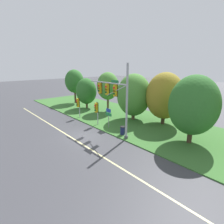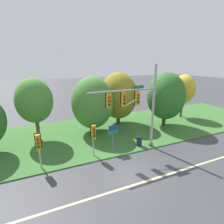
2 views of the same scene
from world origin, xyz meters
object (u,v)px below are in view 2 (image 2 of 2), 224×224
Objects in this scene: pedestrian_signal_further_along at (38,144)px; tree_mid_verge at (92,103)px; pedestrian_signal_near_kerb at (94,134)px; tree_furthest_back at (184,89)px; trash_bin at (139,141)px; tree_right_far at (166,96)px; tree_tall_centre at (118,96)px; route_sign_post at (113,133)px; traffic_signal_mast at (136,103)px; tree_behind_signpost at (34,101)px.

pedestrian_signal_further_along is 0.45× the size of tree_mid_verge.
tree_furthest_back is at bearing 20.31° from pedestrian_signal_near_kerb.
trash_bin is (4.61, 0.13, -1.62)m from pedestrian_signal_near_kerb.
tree_mid_verge is 0.96× the size of tree_right_far.
tree_mid_verge reaches higher than trash_bin.
tree_tall_centre reaches higher than pedestrian_signal_further_along.
trash_bin is at bearing -5.30° from route_sign_post.
tree_mid_verge reaches higher than pedestrian_signal_further_along.
route_sign_post is at bearing -158.93° from tree_right_far.
trash_bin is at bearing 30.95° from traffic_signal_mast.
tree_mid_verge is at bearing -2.41° from tree_behind_signpost.
tree_tall_centre is at bearing 148.87° from tree_right_far.
route_sign_post reaches higher than trash_bin.
tree_tall_centre reaches higher than tree_mid_verge.
route_sign_post is 2.63× the size of trash_bin.
trash_bin is at bearing 1.67° from pedestrian_signal_near_kerb.
tree_behind_signpost is 0.96× the size of tree_tall_centre.
pedestrian_signal_further_along is 1.18× the size of route_sign_post.
route_sign_post is 0.38× the size of tree_behind_signpost.
trash_bin is at bearing -148.86° from tree_right_far.
traffic_signal_mast is at bearing -68.48° from tree_mid_verge.
tree_behind_signpost is at bearing 148.93° from trash_bin.
traffic_signal_mast is 12.96m from tree_furthest_back.
tree_right_far is (10.49, 3.68, 1.70)m from pedestrian_signal_near_kerb.
traffic_signal_mast is at bearing -21.58° from route_sign_post.
tree_behind_signpost reaches higher than pedestrian_signal_further_along.
trash_bin is at bearing -31.07° from tree_behind_signpost.
traffic_signal_mast is 4.46m from pedestrian_signal_near_kerb.
pedestrian_signal_further_along is at bearing -144.96° from tree_tall_centre.
tree_behind_signpost reaches higher than tree_furthest_back.
tree_right_far is 1.09× the size of tree_furthest_back.
route_sign_post is (6.21, 0.52, -0.41)m from pedestrian_signal_further_along.
tree_mid_verge is (5.87, 5.38, 1.41)m from pedestrian_signal_further_along.
tree_tall_centre is at bearing 35.04° from pedestrian_signal_further_along.
traffic_signal_mast is at bearing -35.91° from tree_behind_signpost.
traffic_signal_mast reaches higher than tree_mid_verge.
pedestrian_signal_near_kerb reaches higher than trash_bin.
tree_furthest_back is at bearing -6.15° from tree_tall_centre.
tree_mid_verge is 4.16m from tree_tall_centre.
pedestrian_signal_near_kerb is 4.28m from pedestrian_signal_further_along.
tree_furthest_back is (15.27, 5.65, 2.01)m from pedestrian_signal_near_kerb.
pedestrian_signal_near_kerb is 5.65m from tree_mid_verge.
traffic_signal_mast reaches higher than pedestrian_signal_near_kerb.
route_sign_post is at bearing 174.70° from trash_bin.
tree_behind_signpost is 6.88× the size of trash_bin.
traffic_signal_mast is 7.29m from tree_tall_centre.
tree_furthest_back reaches higher than trash_bin.
tree_mid_verge is 6.66m from trash_bin.
pedestrian_signal_near_kerb is at bearing 1.80° from pedestrian_signal_further_along.
route_sign_post is at bearing -86.01° from tree_mid_verge.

